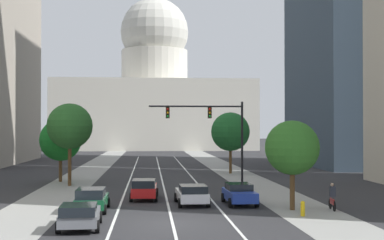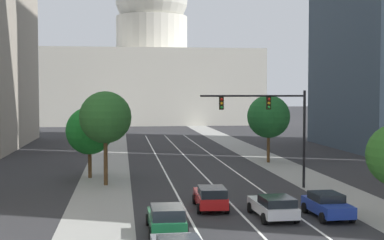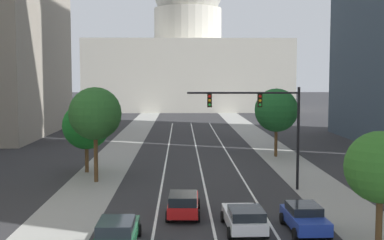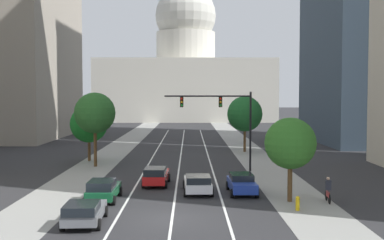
% 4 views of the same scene
% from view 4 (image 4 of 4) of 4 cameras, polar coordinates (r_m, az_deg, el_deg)
% --- Properties ---
extents(ground_plane, '(400.00, 400.00, 0.00)m').
position_cam_4_polar(ground_plane, '(67.76, -1.18, -3.06)').
color(ground_plane, '#2B2B2D').
extents(sidewalk_left, '(4.21, 130.00, 0.01)m').
position_cam_4_polar(sidewalk_left, '(63.50, -8.99, -3.51)').
color(sidewalk_left, gray).
rests_on(sidewalk_left, ground).
extents(sidewalk_right, '(4.21, 130.00, 0.01)m').
position_cam_4_polar(sidewalk_right, '(63.23, 6.53, -3.52)').
color(sidewalk_right, gray).
rests_on(sidewalk_right, ground).
extents(lane_stripe_left, '(0.16, 90.00, 0.01)m').
position_cam_4_polar(lane_stripe_left, '(53.03, -4.91, -4.77)').
color(lane_stripe_left, white).
rests_on(lane_stripe_left, ground).
extents(lane_stripe_center, '(0.16, 90.00, 0.01)m').
position_cam_4_polar(lane_stripe_center, '(52.87, -1.42, -4.78)').
color(lane_stripe_center, white).
rests_on(lane_stripe_center, ground).
extents(lane_stripe_right, '(0.16, 90.00, 0.01)m').
position_cam_4_polar(lane_stripe_right, '(52.91, 2.08, -4.78)').
color(lane_stripe_right, white).
rests_on(lane_stripe_right, ground).
extents(capitol_building, '(47.73, 29.46, 39.23)m').
position_cam_4_polar(capitol_building, '(136.72, -0.76, 5.33)').
color(capitol_building, beige).
rests_on(capitol_building, ground).
extents(car_green, '(2.01, 4.44, 1.50)m').
position_cam_4_polar(car_green, '(33.36, -10.49, -8.11)').
color(car_green, '#14512D').
rests_on(car_green, ground).
extents(car_white, '(2.22, 4.55, 1.40)m').
position_cam_4_polar(car_white, '(35.34, 0.68, -7.50)').
color(car_white, silver).
rests_on(car_white, ground).
extents(car_red, '(2.07, 4.51, 1.53)m').
position_cam_4_polar(car_red, '(38.33, -4.27, -6.59)').
color(car_red, red).
rests_on(car_red, ground).
extents(car_gray, '(2.26, 4.40, 1.37)m').
position_cam_4_polar(car_gray, '(27.64, -12.68, -10.57)').
color(car_gray, slate).
rests_on(car_gray, ground).
extents(car_blue, '(2.07, 4.26, 1.43)m').
position_cam_4_polar(car_blue, '(35.44, 5.92, -7.46)').
color(car_blue, '#1E389E').
rests_on(car_blue, ground).
extents(traffic_signal_mast, '(8.14, 0.39, 7.47)m').
position_cam_4_polar(traffic_signal_mast, '(44.90, 3.87, 0.75)').
color(traffic_signal_mast, black).
rests_on(traffic_signal_mast, ground).
extents(fire_hydrant, '(0.26, 0.35, 0.91)m').
position_cam_4_polar(fire_hydrant, '(30.93, 12.43, -9.62)').
color(fire_hydrant, yellow).
rests_on(fire_hydrant, ground).
extents(cyclist, '(0.38, 1.70, 1.72)m').
position_cam_4_polar(cyclist, '(33.56, 15.84, -7.99)').
color(cyclist, black).
rests_on(cyclist, ground).
extents(street_tree_near_left, '(4.10, 4.10, 7.42)m').
position_cam_4_polar(street_tree_near_left, '(48.73, -11.45, 0.80)').
color(street_tree_near_left, '#51381E').
rests_on(street_tree_near_left, ground).
extents(street_tree_near_right, '(3.46, 3.46, 5.68)m').
position_cam_4_polar(street_tree_near_right, '(32.81, 11.59, -2.75)').
color(street_tree_near_right, '#51381E').
rests_on(street_tree_near_right, ground).
extents(street_tree_mid_left, '(4.05, 4.05, 6.06)m').
position_cam_4_polar(street_tree_mid_left, '(53.05, -12.13, -0.46)').
color(street_tree_mid_left, '#51381E').
rests_on(street_tree_mid_left, ground).
extents(street_tree_mid_right, '(4.44, 4.44, 7.00)m').
position_cam_4_polar(street_tree_mid_right, '(60.58, 6.29, 0.72)').
color(street_tree_mid_right, '#51381E').
rests_on(street_tree_mid_right, ground).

